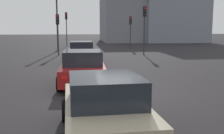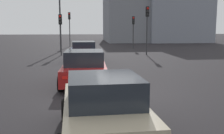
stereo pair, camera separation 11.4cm
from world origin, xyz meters
The scene contains 11 objects.
ground_plane centered at (0.00, 0.00, -0.10)m, with size 160.00×160.00×0.20m, color black.
car_navy_right_lead centered at (9.52, 1.73, 0.75)m, with size 4.37×2.11×1.55m.
car_red_right_second centered at (1.76, 1.74, 0.75)m, with size 4.45×2.24×1.57m.
car_beige_right_third centered at (-4.40, 1.38, 0.74)m, with size 4.16×2.15×1.53m.
traffic_light_near_left centered at (21.06, -4.19, 2.71)m, with size 0.32×0.30×3.76m.
traffic_light_near_right centered at (25.86, 3.34, 3.16)m, with size 0.32×0.30×4.41m.
traffic_light_far_left centered at (14.50, 3.70, 2.66)m, with size 0.32×0.30×3.68m.
traffic_light_far_right centered at (14.08, -4.12, 3.15)m, with size 0.32×0.29×4.39m.
street_lamp_kerbside centered at (18.90, 4.03, 3.86)m, with size 0.56×0.36×6.45m.
building_facade_left centered at (37.08, -14.00, 5.98)m, with size 13.10×10.26×11.96m, color gray.
building_facade_center centered at (37.33, -6.00, 4.19)m, with size 12.18×7.12×8.39m, color slate.
Camera 1 is at (-10.59, 1.99, 2.64)m, focal length 43.97 mm.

